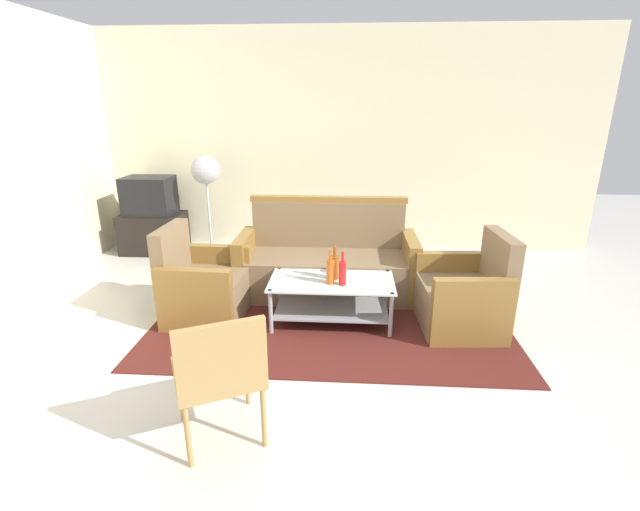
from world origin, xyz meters
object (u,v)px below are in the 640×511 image
at_px(television, 149,196).
at_px(pedestal_fan, 206,176).
at_px(bottle_brown, 335,267).
at_px(couch, 327,264).
at_px(wicker_chair, 219,369).
at_px(armchair_left, 204,287).
at_px(cup, 338,268).
at_px(bottle_orange, 330,271).
at_px(armchair_right, 464,297).
at_px(coffee_table, 332,294).
at_px(bottle_red, 343,272).
at_px(tv_stand, 154,233).

distance_m(television, pedestal_fan, 0.79).
distance_m(bottle_brown, television, 3.08).
xyz_separation_m(couch, wicker_chair, (-0.48, -2.24, 0.18)).
bearing_deg(armchair_left, cup, 98.31).
bearing_deg(bottle_orange, pedestal_fan, 130.05).
bearing_deg(bottle_orange, armchair_right, 2.85).
relative_size(armchair_right, coffee_table, 0.77).
bearing_deg(pedestal_fan, bottle_orange, -49.95).
height_order(bottle_red, tv_stand, bottle_red).
xyz_separation_m(couch, bottle_red, (0.17, -0.77, 0.21)).
bearing_deg(cup, couch, 104.38).
bearing_deg(bottle_brown, bottle_orange, -106.31).
bearing_deg(tv_stand, coffee_table, -37.46).
bearing_deg(pedestal_fan, wicker_chair, -72.13).
relative_size(bottle_red, bottle_orange, 0.97).
xyz_separation_m(couch, coffee_table, (0.08, -0.67, -0.04)).
bearing_deg(bottle_orange, coffee_table, 83.51).
relative_size(cup, pedestal_fan, 0.08).
xyz_separation_m(bottle_orange, pedestal_fan, (-1.68, 2.00, 0.49)).
height_order(bottle_orange, television, television).
xyz_separation_m(coffee_table, bottle_brown, (0.02, 0.03, 0.25)).
relative_size(cup, television, 0.17).
xyz_separation_m(couch, tv_stand, (-2.36, 1.20, -0.06)).
distance_m(armchair_left, armchair_right, 2.34).
bearing_deg(bottle_brown, bottle_red, -61.78).
height_order(coffee_table, cup, cup).
relative_size(cup, tv_stand, 0.12).
distance_m(armchair_left, tv_stand, 2.21).
height_order(television, wicker_chair, television).
bearing_deg(armchair_left, tv_stand, -143.51).
xyz_separation_m(armchair_right, television, (-3.59, 1.89, 0.47)).
height_order(couch, armchair_right, couch).
relative_size(tv_stand, wicker_chair, 0.95).
distance_m(armchair_right, bottle_orange, 1.19).
height_order(couch, tv_stand, couch).
distance_m(couch, cup, 0.52).
bearing_deg(television, cup, 146.13).
bearing_deg(cup, bottle_orange, -102.57).
height_order(tv_stand, pedestal_fan, pedestal_fan).
bearing_deg(television, armchair_left, 124.83).
xyz_separation_m(armchair_left, cup, (1.23, 0.14, 0.17)).
xyz_separation_m(bottle_brown, bottle_orange, (-0.03, -0.11, 0.00)).
bearing_deg(armchair_right, armchair_left, 84.41).
height_order(armchair_right, wicker_chair, armchair_right).
relative_size(couch, coffee_table, 1.64).
bearing_deg(coffee_table, armchair_right, -1.07).
xyz_separation_m(couch, pedestal_fan, (-1.61, 1.25, 0.70)).
height_order(couch, bottle_brown, couch).
bearing_deg(coffee_table, pedestal_fan, 131.36).
bearing_deg(couch, television, -27.36).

